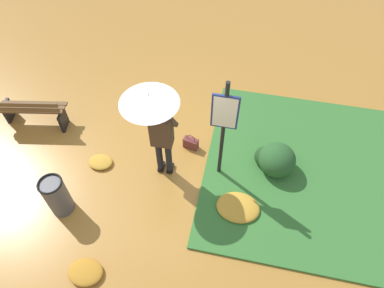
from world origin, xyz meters
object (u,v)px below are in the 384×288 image
object	(u,v)px
person_with_umbrella	(155,116)
handbag	(191,143)
info_sign_post	(224,123)
trash_bin	(57,196)
park_bench	(32,111)

from	to	relation	value
person_with_umbrella	handbag	size ratio (longest dim) A/B	5.53
info_sign_post	trash_bin	world-z (taller)	info_sign_post
trash_bin	handbag	bearing A→B (deg)	-136.68
info_sign_post	handbag	bearing A→B (deg)	-37.44
handbag	person_with_umbrella	bearing A→B (deg)	56.94
person_with_umbrella	park_bench	size ratio (longest dim) A/B	1.45
person_with_umbrella	trash_bin	size ratio (longest dim) A/B	2.45
info_sign_post	trash_bin	xyz separation A→B (m)	(2.62, 1.34, -1.03)
person_with_umbrella	info_sign_post	bearing A→B (deg)	-171.02
person_with_umbrella	handbag	bearing A→B (deg)	-123.06
info_sign_post	handbag	size ratio (longest dim) A/B	6.22
handbag	trash_bin	xyz separation A→B (m)	(1.96, 1.85, 0.29)
handbag	trash_bin	bearing A→B (deg)	43.32
info_sign_post	park_bench	world-z (taller)	info_sign_post
info_sign_post	person_with_umbrella	bearing A→B (deg)	8.98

